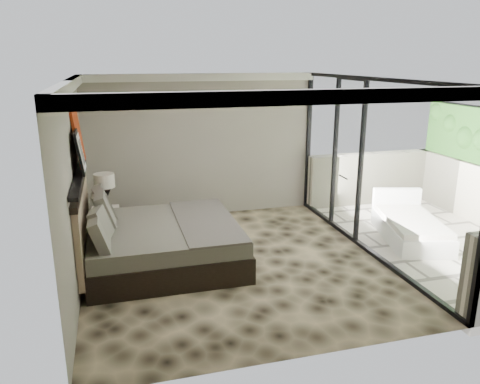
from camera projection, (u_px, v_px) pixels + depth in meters
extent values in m
plane|color=black|center=(234.00, 263.00, 7.28)|extent=(5.00, 5.00, 0.00)
cube|color=silver|center=(234.00, 79.00, 6.51)|extent=(4.50, 5.00, 0.02)
cube|color=gray|center=(202.00, 147.00, 9.20)|extent=(4.50, 0.02, 2.80)
cube|color=gray|center=(74.00, 187.00, 6.33)|extent=(0.02, 5.00, 2.80)
cube|color=white|center=(370.00, 167.00, 7.46)|extent=(0.08, 5.00, 2.80)
cube|color=beige|center=(440.00, 243.00, 8.24)|extent=(3.00, 5.00, 0.12)
cube|color=black|center=(78.00, 177.00, 6.41)|extent=(0.12, 2.20, 0.05)
cube|color=black|center=(165.00, 251.00, 7.25)|extent=(2.28, 2.17, 0.39)
cube|color=#666255|center=(164.00, 232.00, 7.16)|extent=(2.22, 2.11, 0.24)
cube|color=#44403B|center=(206.00, 221.00, 7.29)|extent=(0.87, 2.15, 0.03)
cube|color=#90725B|center=(83.00, 224.00, 6.80)|extent=(0.08, 2.27, 1.09)
cube|color=black|center=(107.00, 224.00, 8.30)|extent=(0.61, 0.61, 0.48)
cone|color=black|center=(106.00, 204.00, 8.19)|extent=(0.20, 0.20, 0.18)
cone|color=black|center=(105.00, 194.00, 8.14)|extent=(0.20, 0.20, 0.18)
cylinder|color=silver|center=(104.00, 180.00, 8.07)|extent=(0.35, 0.35, 0.24)
cube|color=#AD1A0E|center=(77.00, 134.00, 7.01)|extent=(0.13, 0.90, 0.90)
cube|color=black|center=(80.00, 152.00, 6.47)|extent=(0.11, 0.50, 0.60)
cube|color=silver|center=(404.00, 204.00, 9.52)|extent=(0.54, 0.54, 0.45)
cube|color=white|center=(410.00, 231.00, 8.20)|extent=(1.32, 1.95, 0.31)
cube|color=silver|center=(412.00, 220.00, 8.14)|extent=(1.25, 1.83, 0.09)
cube|color=white|center=(397.00, 198.00, 8.90)|extent=(0.89, 0.36, 0.39)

